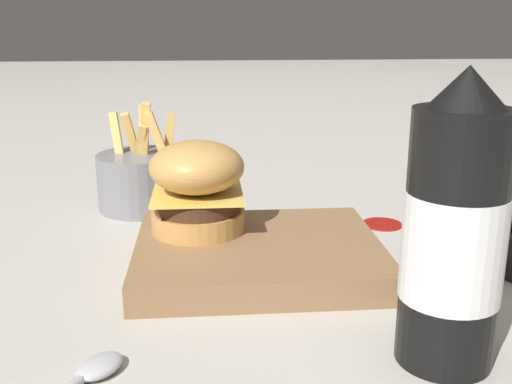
{
  "coord_description": "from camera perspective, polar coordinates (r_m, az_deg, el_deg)",
  "views": [
    {
      "loc": [
        0.05,
        0.62,
        0.24
      ],
      "look_at": [
        0.0,
        0.07,
        0.08
      ],
      "focal_mm": 42.0,
      "sensor_mm": 36.0,
      "label": 1
    }
  ],
  "objects": [
    {
      "name": "ketchup_bottle",
      "position": [
        0.43,
        18.33,
        -3.85
      ],
      "size": [
        0.07,
        0.07,
        0.21
      ],
      "color": "black",
      "rests_on": "ground_plane"
    },
    {
      "name": "fries_basket",
      "position": [
        0.78,
        -10.7,
        1.23
      ],
      "size": [
        0.11,
        0.11,
        0.14
      ],
      "color": "slate",
      "rests_on": "ground_plane"
    },
    {
      "name": "burger",
      "position": [
        0.61,
        -5.61,
        0.58
      ],
      "size": [
        0.1,
        0.1,
        0.09
      ],
      "color": "tan",
      "rests_on": "serving_board"
    },
    {
      "name": "serving_board",
      "position": [
        0.59,
        -0.0,
        -5.93
      ],
      "size": [
        0.24,
        0.2,
        0.03
      ],
      "color": "olive",
      "rests_on": "ground_plane"
    },
    {
      "name": "ground_plane",
      "position": [
        0.66,
        -0.35,
        -4.73
      ],
      "size": [
        6.0,
        6.0,
        0.0
      ],
      "primitive_type": "plane",
      "color": "#B7B2A8"
    },
    {
      "name": "ketchup_puddle",
      "position": [
        0.73,
        11.94,
        -2.94
      ],
      "size": [
        0.05,
        0.05,
        0.0
      ],
      "color": "#9E140F",
      "rests_on": "ground_plane"
    }
  ]
}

